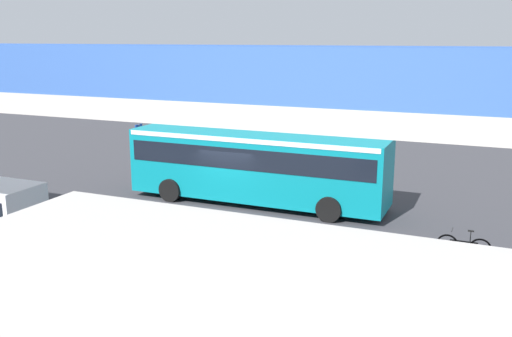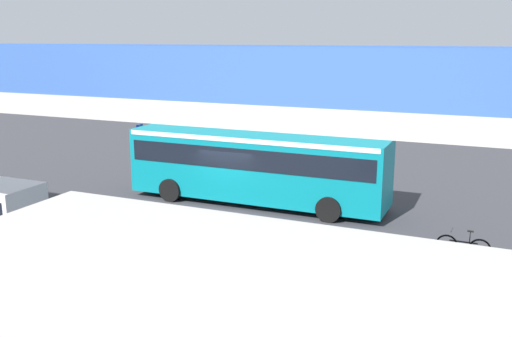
# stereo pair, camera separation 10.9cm
# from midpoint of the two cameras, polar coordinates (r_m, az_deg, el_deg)

# --- Properties ---
(ground) EXTENTS (80.00, 80.00, 0.00)m
(ground) POSITION_cam_midpoint_polar(r_m,az_deg,el_deg) (24.89, -2.74, -3.77)
(ground) COLOR #38383D
(city_bus) EXTENTS (11.54, 2.85, 3.15)m
(city_bus) POSITION_cam_midpoint_polar(r_m,az_deg,el_deg) (24.80, -0.07, 0.68)
(city_bus) COLOR #0C8493
(city_bus) RESTS_ON ground
(bicycle_black) EXTENTS (1.77, 0.44, 0.96)m
(bicycle_black) POSITION_cam_midpoint_polar(r_m,az_deg,el_deg) (20.36, 20.04, -7.37)
(bicycle_black) COLOR black
(bicycle_black) RESTS_ON ground
(traffic_sign) EXTENTS (0.08, 0.60, 2.80)m
(traffic_sign) POSITION_cam_midpoint_polar(r_m,az_deg,el_deg) (30.21, -11.78, 2.67)
(traffic_sign) COLOR slate
(traffic_sign) RESTS_ON ground
(lane_dash_leftmost) EXTENTS (2.00, 0.20, 0.01)m
(lane_dash_leftmost) POSITION_cam_midpoint_polar(r_m,az_deg,el_deg) (26.11, 7.96, -3.07)
(lane_dash_leftmost) COLOR silver
(lane_dash_leftmost) RESTS_ON ground
(lane_dash_left) EXTENTS (2.00, 0.20, 0.01)m
(lane_dash_left) POSITION_cam_midpoint_polar(r_m,az_deg,el_deg) (27.38, -0.13, -2.17)
(lane_dash_left) COLOR silver
(lane_dash_left) RESTS_ON ground
(lane_dash_centre) EXTENTS (2.00, 0.20, 0.01)m
(lane_dash_centre) POSITION_cam_midpoint_polar(r_m,az_deg,el_deg) (29.14, -7.37, -1.34)
(lane_dash_centre) COLOR silver
(lane_dash_centre) RESTS_ON ground
(pedestrian_overpass) EXTENTS (26.36, 2.60, 7.04)m
(pedestrian_overpass) POSITION_cam_midpoint_polar(r_m,az_deg,el_deg) (15.54, -19.49, 4.95)
(pedestrian_overpass) COLOR #B2ADA5
(pedestrian_overpass) RESTS_ON ground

